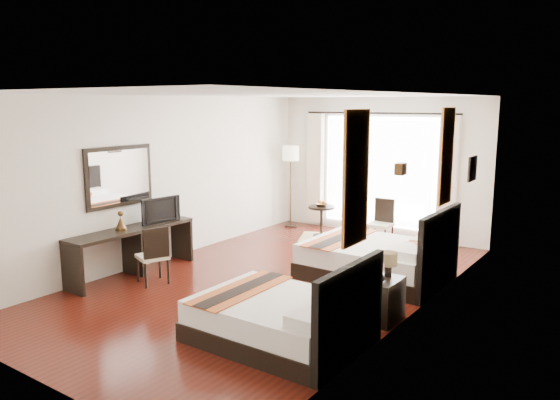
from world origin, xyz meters
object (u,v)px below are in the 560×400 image
Objects in this scene: bed_near at (283,318)px; desk_chair at (153,266)px; console_desk at (133,251)px; television at (158,209)px; vase at (380,279)px; floor_lamp at (291,158)px; table_lamp at (388,261)px; fruit_bowl at (322,205)px; side_table at (321,221)px; window_chair at (380,232)px; bed_far at (379,259)px; nightstand at (380,299)px.

bed_near is 2.81m from desk_chair.
console_desk is 3.02× the size of television.
vase is 0.16× the size of desk_chair.
floor_lamp is at bearing 135.48° from vase.
console_desk is at bearing 168.94° from bed_near.
vase is at bearing -88.95° from table_lamp.
vase is at bearing -84.06° from television.
bed_near is 3.41m from console_desk.
bed_near is at bearing -64.04° from fruit_bowl.
window_chair is (1.31, -0.01, -0.04)m from side_table.
vase is 4.48m from side_table.
vase is 3.48m from desk_chair.
fruit_bowl is (1.16, 3.85, 0.28)m from console_desk.
bed_far is 5.95× the size of table_lamp.
console_desk is at bearing -170.22° from table_lamp.
television is at bearing -27.33° from desk_chair.
television reaches higher than table_lamp.
window_chair reaches higher than fruit_bowl.
bed_near reaches higher than side_table.
floor_lamp is (-0.46, 4.37, 1.23)m from desk_chair.
fruit_bowl is at bearing 73.29° from console_desk.
desk_chair reaches higher than fruit_bowl.
desk_chair reaches higher than side_table.
bed_far is at bearing 115.68° from nightstand.
floor_lamp reaches higher than desk_chair.
console_desk is 3.52× the size of side_table.
fruit_bowl is 0.27× the size of window_chair.
bed_near is 5.03m from side_table.
floor_lamp is at bearing 88.29° from console_desk.
bed_near is at bearing -11.06° from console_desk.
nightstand is at bearing -64.32° from bed_far.
bed_far is 1.96m from window_chair.
fruit_bowl is (1.14, 3.30, -0.31)m from television.
console_desk is at bearing -106.71° from fruit_bowl.
bed_near is 5.02m from fruit_bowl.
floor_lamp is at bearing 159.11° from side_table.
table_lamp is 0.20× the size of floor_lamp.
console_desk is (-3.35, 0.65, 0.10)m from bed_near.
table_lamp is at bearing 75.48° from nightstand.
television is (-3.99, -0.14, 0.22)m from table_lamp.
table_lamp is 0.31m from vase.
side_table is at bearing -92.13° from window_chair.
table_lamp is 4.09m from console_desk.
table_lamp is 5.33m from floor_lamp.
television is at bearing -108.99° from fruit_bowl.
television reaches higher than vase.
desk_chair is 4.02m from side_table.
table_lamp is at bearing 63.79° from bed_near.
desk_chair is (-3.42, -0.80, -0.47)m from table_lamp.
table_lamp is 0.16× the size of console_desk.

